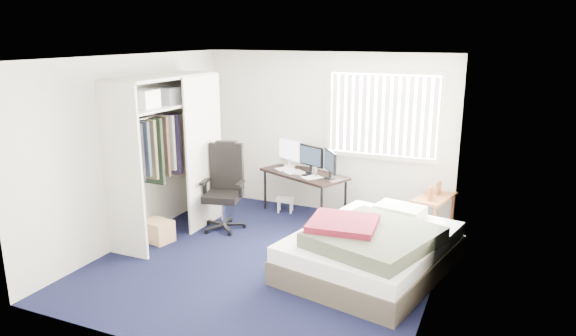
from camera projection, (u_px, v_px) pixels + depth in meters
The scene contains 10 objects.
ground at pixel (269, 259), 6.47m from camera, with size 4.20×4.20×0.00m, color black.
room_shell at pixel (268, 142), 6.09m from camera, with size 4.20×4.20×4.20m.
window_assembly at pixel (383, 115), 7.53m from camera, with size 1.72×0.09×1.32m.
closet at pixel (166, 140), 7.01m from camera, with size 0.64×1.84×2.22m.
desk at pixel (305, 170), 7.92m from camera, with size 1.51×1.14×1.14m.
office_chair at pixel (225, 195), 7.45m from camera, with size 0.71×0.71×1.26m.
footstool at pixel (285, 201), 8.16m from camera, with size 0.32×0.28×0.22m.
nightstand at pixel (434, 200), 7.28m from camera, with size 0.56×0.84×0.71m.
bed at pixel (371, 248), 6.09m from camera, with size 2.00×2.40×0.69m.
pine_box at pixel (158, 231), 7.01m from camera, with size 0.39×0.29×0.29m, color tan.
Camera 1 is at (2.60, -5.37, 2.76)m, focal length 32.00 mm.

